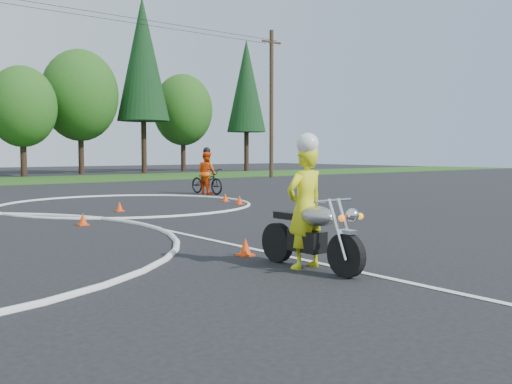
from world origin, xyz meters
TOP-DOWN VIEW (x-y plane):
  - primary_motorcycle at (5.60, -3.18)m, footprint 0.72×2.06m
  - rider_primary_grp at (5.59, -3.05)m, footprint 0.67×0.44m
  - rider_second_grp at (12.81, 10.55)m, footprint 0.85×2.06m
  - traffic_cones at (4.79, 2.75)m, footprint 15.38×11.94m
  - treeline at (14.78, 34.61)m, footprint 38.20×8.10m

SIDE VIEW (x-z plane):
  - traffic_cones at x=4.79m, z-range -0.01..0.29m
  - primary_motorcycle at x=5.60m, z-range -0.02..1.07m
  - rider_second_grp at x=12.81m, z-range -0.29..1.65m
  - rider_primary_grp at x=5.59m, z-range -0.04..1.98m
  - treeline at x=14.78m, z-range -0.64..13.88m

